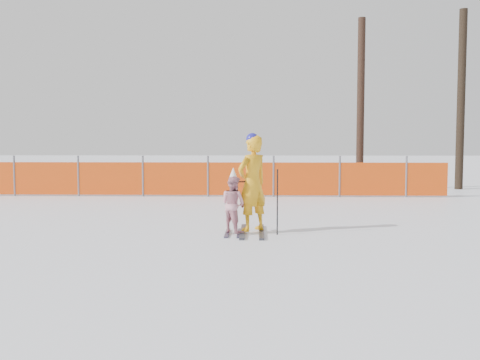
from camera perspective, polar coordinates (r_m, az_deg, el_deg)
name	(u,v)px	position (r m, az deg, el deg)	size (l,w,h in m)	color
ground	(239,242)	(8.92, -0.11, -6.65)	(120.00, 120.00, 0.00)	white
adult	(252,183)	(9.73, 1.32, -0.35)	(0.75, 1.56, 1.83)	black
child	(233,204)	(9.63, -0.72, -2.54)	(0.63, 0.89, 1.20)	black
ski_poles	(270,198)	(9.58, 3.25, -1.92)	(0.78, 0.21, 1.18)	black
safety_fence	(194,178)	(16.38, -4.95, 0.17)	(15.26, 0.06, 1.25)	#595960
tree_trunks	(417,102)	(19.78, 18.32, 7.89)	(3.87, 0.75, 6.29)	black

